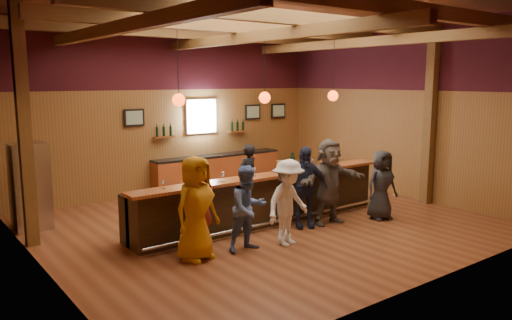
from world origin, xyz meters
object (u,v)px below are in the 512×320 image
object	(u,v)px
bartender	(248,177)
bottle_a	(292,163)
customer_white	(288,203)
customer_navy	(304,187)
stainless_fridge	(30,186)
customer_redvest	(199,205)
customer_denim	(248,208)
customer_dark	(381,185)
bar_counter	(261,198)
back_bar_cabinet	(218,171)
customer_orange	(196,208)
customer_brown	(329,182)
ice_bucket	(281,166)

from	to	relation	value
bartender	bottle_a	distance (m)	1.30
customer_white	customer_navy	distance (m)	1.20
bartender	stainless_fridge	bearing A→B (deg)	-28.84
customer_redvest	customer_denim	bearing A→B (deg)	-43.22
customer_navy	customer_dark	xyz separation A→B (m)	(1.81, -0.55, -0.09)
bar_counter	customer_dark	size ratio (longest dim) A/B	4.08
bar_counter	customer_white	bearing A→B (deg)	-108.91
stainless_fridge	customer_denim	world-z (taller)	stainless_fridge
bar_counter	customer_dark	distance (m)	2.69
customer_denim	customer_white	size ratio (longest dim) A/B	0.96
bar_counter	back_bar_cabinet	size ratio (longest dim) A/B	1.57
back_bar_cabinet	customer_orange	distance (m)	5.88
stainless_fridge	customer_redvest	size ratio (longest dim) A/B	1.03
back_bar_cabinet	customer_redvest	bearing A→B (deg)	-125.96
customer_navy	customer_brown	bearing A→B (deg)	15.50
back_bar_cabinet	customer_orange	bearing A→B (deg)	-126.15
ice_bucket	customer_white	bearing A→B (deg)	-124.90
customer_redvest	bartender	distance (m)	3.06
customer_denim	back_bar_cabinet	bearing A→B (deg)	63.28
bar_counter	bartender	distance (m)	1.08
ice_bucket	bottle_a	size ratio (longest dim) A/B	0.65
customer_orange	bottle_a	xyz separation A→B (m)	(3.00, 0.99, 0.35)
customer_redvest	customer_brown	size ratio (longest dim) A/B	0.95
bar_counter	customer_dark	world-z (taller)	customer_dark
customer_denim	customer_redvest	bearing A→B (deg)	150.55
customer_white	customer_brown	world-z (taller)	customer_brown
bartender	ice_bucket	size ratio (longest dim) A/B	6.37
bar_counter	bottle_a	world-z (taller)	bottle_a
customer_navy	customer_brown	distance (m)	0.63
customer_orange	customer_navy	distance (m)	2.77
customer_dark	bottle_a	distance (m)	2.05
stainless_fridge	customer_orange	size ratio (longest dim) A/B	0.99
customer_redvest	ice_bucket	bearing A→B (deg)	0.39
customer_dark	bartender	xyz separation A→B (m)	(-1.92, 2.39, 0.01)
stainless_fridge	customer_denim	bearing A→B (deg)	-53.15
customer_orange	customer_denim	size ratio (longest dim) A/B	1.16
customer_denim	customer_brown	world-z (taller)	customer_brown
bottle_a	customer_navy	bearing A→B (deg)	-109.90
customer_redvest	customer_navy	size ratio (longest dim) A/B	1.02
bar_counter	bartender	xyz separation A→B (m)	(0.36, 0.99, 0.26)
customer_redvest	customer_white	size ratio (longest dim) A/B	1.08
bartender	back_bar_cabinet	bearing A→B (deg)	-118.33
bar_counter	stainless_fridge	world-z (taller)	stainless_fridge
bar_counter	customer_orange	size ratio (longest dim) A/B	3.48
stainless_fridge	customer_dark	size ratio (longest dim) A/B	1.16
customer_redvest	customer_white	xyz separation A→B (m)	(1.53, -0.62, -0.06)
customer_denim	customer_brown	xyz separation A→B (m)	(2.38, 0.35, 0.14)
stainless_fridge	ice_bucket	distance (m)	5.24
back_bar_cabinet	stainless_fridge	world-z (taller)	stainless_fridge
back_bar_cabinet	customer_navy	size ratio (longest dim) A/B	2.33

